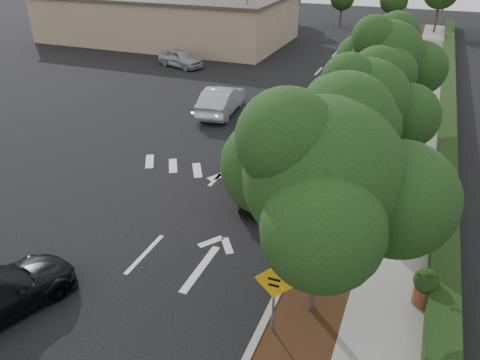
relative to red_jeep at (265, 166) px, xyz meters
The scene contains 18 objects.
ground 5.87m from the red_jeep, 112.71° to the right, with size 120.00×120.00×0.00m, color black.
curb 7.17m from the red_jeep, 70.44° to the left, with size 0.20×70.00×0.15m, color #9E9B93.
planting_strip 7.56m from the red_jeep, 63.21° to the left, with size 1.80×70.00×0.12m, color black.
sidewalk 8.58m from the red_jeep, 51.72° to the left, with size 2.00×70.00×0.12m, color gray.
hedge 9.47m from the red_jeep, 45.04° to the left, with size 0.80×70.00×0.80m, color black.
commercial_building 30.69m from the red_jeep, 126.44° to the left, with size 22.00×12.00×4.00m, color gray.
transmission_tower 42.86m from the red_jeep, 84.95° to the left, with size 7.00×4.00×28.00m, color slate, non-canonical shape.
street_tree_near 6.82m from the red_jeep, 59.88° to the right, with size 3.80×3.80×5.92m, color black, non-canonical shape.
street_tree_mid 3.75m from the red_jeep, 19.32° to the left, with size 3.20×3.20×5.32m, color black, non-canonical shape.
street_tree_far 8.47m from the red_jeep, 66.29° to the left, with size 3.40×3.40×5.62m, color black, non-canonical shape.
light_pole_a 22.48m from the red_jeep, 112.87° to the left, with size 2.00×0.22×9.00m, color slate, non-canonical shape.
light_pole_b 34.12m from the red_jeep, 106.57° to the left, with size 2.00×0.22×9.00m, color slate, non-canonical shape.
red_jeep is the anchor object (origin of this frame).
silver_suv_ahead 7.86m from the red_jeep, 100.18° to the left, with size 2.28×4.94×1.37m, color #B8BBC1.
silver_sedan_oncoming 9.39m from the red_jeep, 124.32° to the left, with size 1.60×4.60×1.52m, color #B3B5BB.
parked_suv 20.25m from the red_jeep, 127.62° to the left, with size 1.55×3.85×1.31m, color #A2A4A9.
speed_hump_sign 7.49m from the red_jeep, 69.20° to the right, with size 0.99×0.09×2.10m.
terracotta_planter 7.66m from the red_jeep, 36.16° to the right, with size 0.68×0.68×1.18m.
Camera 1 is at (7.39, -10.17, 9.21)m, focal length 35.00 mm.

